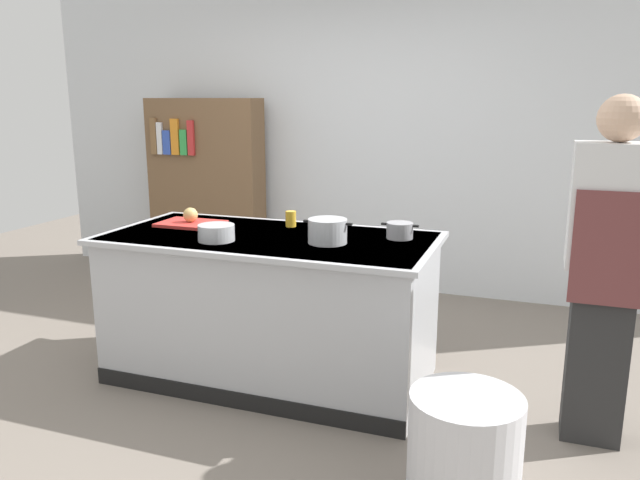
{
  "coord_description": "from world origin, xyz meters",
  "views": [
    {
      "loc": [
        1.5,
        -3.26,
        1.7
      ],
      "look_at": [
        0.25,
        0.2,
        0.85
      ],
      "focal_mm": 34.61,
      "sensor_mm": 36.0,
      "label": 1
    }
  ],
  "objects_px": {
    "onion": "(190,215)",
    "trash_bin": "(464,452)",
    "person_chef": "(606,265)",
    "bookshelf": "(206,190)",
    "sauce_pan": "(400,230)",
    "mixing_bowl": "(216,233)",
    "stock_pot": "(328,231)",
    "juice_cup": "(291,219)"
  },
  "relations": [
    {
      "from": "onion",
      "to": "mixing_bowl",
      "type": "distance_m",
      "value": 0.51
    },
    {
      "from": "sauce_pan",
      "to": "trash_bin",
      "type": "distance_m",
      "value": 1.39
    },
    {
      "from": "mixing_bowl",
      "to": "trash_bin",
      "type": "bearing_deg",
      "value": -23.61
    },
    {
      "from": "trash_bin",
      "to": "person_chef",
      "type": "relative_size",
      "value": 0.3
    },
    {
      "from": "onion",
      "to": "trash_bin",
      "type": "relative_size",
      "value": 0.18
    },
    {
      "from": "sauce_pan",
      "to": "bookshelf",
      "type": "bearing_deg",
      "value": 144.06
    },
    {
      "from": "onion",
      "to": "person_chef",
      "type": "xyz_separation_m",
      "value": [
        2.43,
        -0.22,
        -0.05
      ]
    },
    {
      "from": "sauce_pan",
      "to": "mixing_bowl",
      "type": "relative_size",
      "value": 1.05
    },
    {
      "from": "mixing_bowl",
      "to": "trash_bin",
      "type": "distance_m",
      "value": 1.79
    },
    {
      "from": "onion",
      "to": "person_chef",
      "type": "distance_m",
      "value": 2.44
    },
    {
      "from": "onion",
      "to": "stock_pot",
      "type": "bearing_deg",
      "value": -10.07
    },
    {
      "from": "onion",
      "to": "bookshelf",
      "type": "relative_size",
      "value": 0.06
    },
    {
      "from": "juice_cup",
      "to": "trash_bin",
      "type": "relative_size",
      "value": 0.2
    },
    {
      "from": "stock_pot",
      "to": "trash_bin",
      "type": "bearing_deg",
      "value": -42.68
    },
    {
      "from": "onion",
      "to": "trash_bin",
      "type": "xyz_separation_m",
      "value": [
        1.89,
        -1.0,
        -0.71
      ]
    },
    {
      "from": "juice_cup",
      "to": "bookshelf",
      "type": "relative_size",
      "value": 0.06
    },
    {
      "from": "sauce_pan",
      "to": "juice_cup",
      "type": "distance_m",
      "value": 0.73
    },
    {
      "from": "sauce_pan",
      "to": "person_chef",
      "type": "height_order",
      "value": "person_chef"
    },
    {
      "from": "mixing_bowl",
      "to": "juice_cup",
      "type": "relative_size",
      "value": 2.1
    },
    {
      "from": "person_chef",
      "to": "juice_cup",
      "type": "bearing_deg",
      "value": 81.39
    },
    {
      "from": "juice_cup",
      "to": "trash_bin",
      "type": "bearing_deg",
      "value": -42.93
    },
    {
      "from": "sauce_pan",
      "to": "bookshelf",
      "type": "xyz_separation_m",
      "value": [
        -2.21,
        1.61,
        -0.09
      ]
    },
    {
      "from": "juice_cup",
      "to": "person_chef",
      "type": "bearing_deg",
      "value": -12.26
    },
    {
      "from": "onion",
      "to": "sauce_pan",
      "type": "xyz_separation_m",
      "value": [
        1.35,
        0.08,
        -0.02
      ]
    },
    {
      "from": "stock_pot",
      "to": "trash_bin",
      "type": "relative_size",
      "value": 0.57
    },
    {
      "from": "onion",
      "to": "juice_cup",
      "type": "distance_m",
      "value": 0.65
    },
    {
      "from": "onion",
      "to": "trash_bin",
      "type": "bearing_deg",
      "value": -27.92
    },
    {
      "from": "juice_cup",
      "to": "mixing_bowl",
      "type": "bearing_deg",
      "value": -115.74
    },
    {
      "from": "mixing_bowl",
      "to": "bookshelf",
      "type": "relative_size",
      "value": 0.12
    },
    {
      "from": "stock_pot",
      "to": "mixing_bowl",
      "type": "xyz_separation_m",
      "value": [
        -0.62,
        -0.16,
        -0.02
      ]
    },
    {
      "from": "sauce_pan",
      "to": "juice_cup",
      "type": "height_order",
      "value": "juice_cup"
    },
    {
      "from": "bookshelf",
      "to": "person_chef",
      "type": "bearing_deg",
      "value": -29.97
    },
    {
      "from": "juice_cup",
      "to": "stock_pot",
      "type": "bearing_deg",
      "value": -43.52
    },
    {
      "from": "sauce_pan",
      "to": "stock_pot",
      "type": "bearing_deg",
      "value": -144.66
    },
    {
      "from": "onion",
      "to": "sauce_pan",
      "type": "bearing_deg",
      "value": 3.22
    },
    {
      "from": "sauce_pan",
      "to": "person_chef",
      "type": "distance_m",
      "value": 1.12
    },
    {
      "from": "stock_pot",
      "to": "juice_cup",
      "type": "bearing_deg",
      "value": 136.48
    },
    {
      "from": "juice_cup",
      "to": "sauce_pan",
      "type": "bearing_deg",
      "value": -7.7
    },
    {
      "from": "mixing_bowl",
      "to": "onion",
      "type": "bearing_deg",
      "value": 137.99
    },
    {
      "from": "onion",
      "to": "mixing_bowl",
      "type": "relative_size",
      "value": 0.45
    },
    {
      "from": "person_chef",
      "to": "bookshelf",
      "type": "distance_m",
      "value": 3.8
    },
    {
      "from": "mixing_bowl",
      "to": "juice_cup",
      "type": "bearing_deg",
      "value": 64.26
    }
  ]
}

